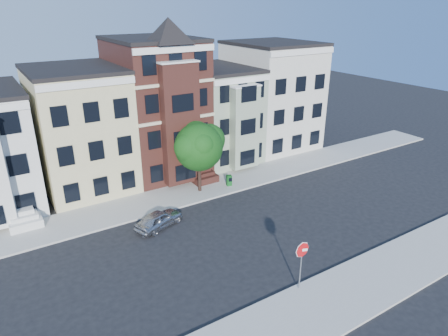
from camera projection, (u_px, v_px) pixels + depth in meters
ground at (245, 235)px, 27.81m from camera, size 120.00×120.00×0.00m
far_sidewalk at (191, 192)px, 34.03m from camera, size 60.00×4.00×0.15m
near_sidewalk at (331, 302)px, 21.53m from camera, size 60.00×4.00×0.15m
house_yellow at (81, 131)px, 33.77m from camera, size 7.00×9.00×10.00m
house_brown at (156, 108)px, 36.84m from camera, size 7.00×9.00×12.00m
house_green at (217, 114)px, 40.62m from camera, size 6.00×9.00×9.00m
house_cream at (271, 97)px, 43.69m from camera, size 8.00×9.00×11.00m
street_tree at (199, 150)px, 32.74m from camera, size 8.15×8.15×7.35m
parked_car at (159, 219)px, 28.63m from camera, size 4.02×2.63×1.27m
newspaper_box at (229, 180)px, 34.93m from camera, size 0.51×0.47×0.95m
stop_sign at (301, 263)px, 21.80m from camera, size 0.92×0.45×3.40m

